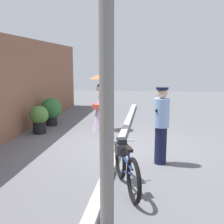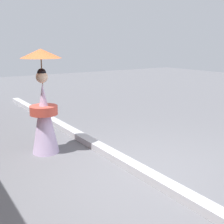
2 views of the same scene
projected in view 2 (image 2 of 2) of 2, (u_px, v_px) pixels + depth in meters
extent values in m
plane|color=slate|center=(148.00, 179.00, 4.18)|extent=(30.00, 30.00, 0.00)
cube|color=#B2B2B7|center=(148.00, 175.00, 4.17)|extent=(14.00, 0.20, 0.12)
cone|color=silver|center=(44.00, 118.00, 5.07)|extent=(0.48, 0.48, 1.28)
cylinder|color=#D14C3D|center=(44.00, 110.00, 5.04)|extent=(0.49, 0.49, 0.16)
sphere|color=beige|center=(42.00, 77.00, 4.90)|extent=(0.21, 0.21, 0.21)
sphere|color=black|center=(42.00, 73.00, 4.88)|extent=(0.15, 0.15, 0.15)
cylinder|color=olive|center=(42.00, 70.00, 4.93)|extent=(0.02, 0.02, 0.55)
cone|color=orange|center=(41.00, 53.00, 4.87)|extent=(0.71, 0.71, 0.16)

